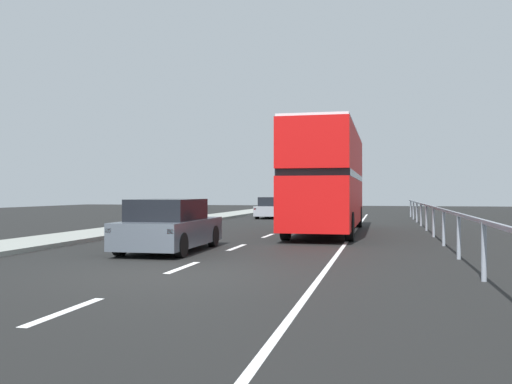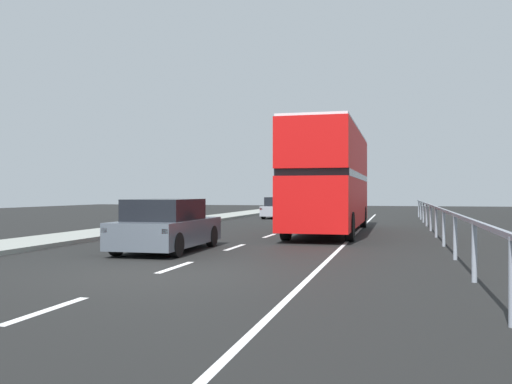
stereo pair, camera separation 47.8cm
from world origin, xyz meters
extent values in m
cube|color=black|center=(0.00, 0.00, -0.05)|extent=(73.14, 120.00, 0.10)
cube|color=silver|center=(0.00, -3.82, 0.00)|extent=(0.16, 1.91, 0.01)
cube|color=silver|center=(0.00, 0.79, 0.00)|extent=(0.16, 1.91, 0.01)
cube|color=silver|center=(0.00, 5.40, 0.00)|extent=(0.16, 1.91, 0.01)
cube|color=silver|center=(0.00, 10.01, 0.00)|extent=(0.16, 1.91, 0.01)
cube|color=silver|center=(0.00, 14.62, 0.00)|extent=(0.16, 1.91, 0.01)
cube|color=silver|center=(0.00, 19.23, 0.00)|extent=(0.16, 1.91, 0.01)
cube|color=silver|center=(0.00, 23.84, 0.00)|extent=(0.16, 1.91, 0.01)
cube|color=silver|center=(0.00, 28.45, 0.00)|extent=(0.16, 1.91, 0.01)
cube|color=silver|center=(3.11, 9.00, 0.00)|extent=(0.12, 46.00, 0.01)
cube|color=gray|center=(6.14, 9.00, 1.11)|extent=(0.08, 42.00, 0.08)
cylinder|color=gray|center=(6.14, 0.25, 0.56)|extent=(0.10, 0.10, 1.11)
cylinder|color=gray|center=(6.14, 3.75, 0.56)|extent=(0.10, 0.10, 1.11)
cylinder|color=gray|center=(6.14, 7.25, 0.56)|extent=(0.10, 0.10, 1.11)
cylinder|color=gray|center=(6.14, 10.75, 0.56)|extent=(0.10, 0.10, 1.11)
cylinder|color=gray|center=(6.14, 14.25, 0.56)|extent=(0.10, 0.10, 1.11)
cylinder|color=gray|center=(6.14, 17.75, 0.56)|extent=(0.10, 0.10, 1.11)
cylinder|color=gray|center=(6.14, 21.25, 0.56)|extent=(0.10, 0.10, 1.11)
cylinder|color=gray|center=(6.14, 24.75, 0.56)|extent=(0.10, 0.10, 1.11)
cylinder|color=gray|center=(6.14, 28.25, 0.56)|extent=(0.10, 0.10, 1.11)
cube|color=red|center=(2.09, 12.02, 1.27)|extent=(2.44, 10.73, 1.85)
cube|color=black|center=(2.09, 12.02, 2.32)|extent=(2.46, 10.30, 0.24)
cube|color=red|center=(2.09, 12.02, 3.27)|extent=(2.44, 10.73, 1.68)
cube|color=silver|center=(2.09, 12.02, 4.16)|extent=(2.39, 10.52, 0.10)
cube|color=black|center=(2.07, 17.36, 1.37)|extent=(2.16, 0.05, 1.29)
cube|color=yellow|center=(2.07, 17.36, 3.69)|extent=(1.44, 0.04, 0.28)
cylinder|color=black|center=(0.97, 15.98, 0.50)|extent=(0.28, 1.00, 1.00)
cylinder|color=black|center=(3.18, 15.98, 0.50)|extent=(0.28, 1.00, 1.00)
cylinder|color=black|center=(0.99, 8.25, 0.50)|extent=(0.28, 1.00, 1.00)
cylinder|color=black|center=(3.20, 8.26, 0.50)|extent=(0.28, 1.00, 1.00)
cube|color=#464E57|center=(-1.58, 3.98, 0.53)|extent=(1.92, 4.36, 0.71)
cube|color=black|center=(-1.57, 3.76, 1.18)|extent=(1.66, 2.41, 0.59)
cube|color=red|center=(-2.35, 1.83, 0.71)|extent=(0.16, 0.06, 0.12)
cube|color=red|center=(-0.72, 1.86, 0.71)|extent=(0.16, 0.06, 0.12)
cylinder|color=black|center=(-2.44, 5.42, 0.32)|extent=(0.21, 0.64, 0.64)
cylinder|color=black|center=(-0.77, 5.46, 0.32)|extent=(0.21, 0.64, 0.64)
cylinder|color=black|center=(-2.38, 2.50, 0.32)|extent=(0.21, 0.64, 0.64)
cylinder|color=black|center=(-0.71, 2.53, 0.32)|extent=(0.21, 0.64, 0.64)
cube|color=gray|center=(-2.64, 24.70, 0.49)|extent=(1.82, 4.45, 0.62)
cube|color=black|center=(-2.64, 24.48, 1.08)|extent=(1.59, 2.45, 0.57)
cube|color=red|center=(-3.43, 22.51, 0.65)|extent=(0.16, 0.06, 0.12)
cube|color=red|center=(-1.83, 22.52, 0.65)|extent=(0.16, 0.06, 0.12)
cylinder|color=black|center=(-3.47, 26.21, 0.32)|extent=(0.20, 0.64, 0.64)
cylinder|color=black|center=(-1.83, 26.22, 0.32)|extent=(0.20, 0.64, 0.64)
cylinder|color=black|center=(-3.45, 23.18, 0.32)|extent=(0.20, 0.64, 0.64)
cylinder|color=black|center=(-1.82, 23.19, 0.32)|extent=(0.20, 0.64, 0.64)
camera|label=1|loc=(4.31, -10.69, 1.65)|focal=38.69mm
camera|label=2|loc=(4.78, -10.58, 1.65)|focal=38.69mm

